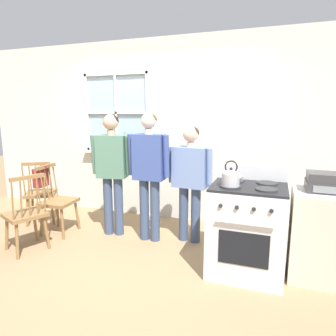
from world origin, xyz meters
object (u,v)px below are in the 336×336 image
object	(u,v)px
side_counter	(320,235)
person_elderly_left	(112,164)
chair_center_cluster	(26,215)
person_adult_right	(190,174)
person_teen_center	(149,166)
stove	(247,228)
chair_near_wall	(41,194)
kettle	(231,177)
handbag	(41,177)
chair_by_window	(57,202)
potted_plant	(125,146)
stereo	(325,182)

from	to	relation	value
side_counter	person_elderly_left	bearing A→B (deg)	173.23
chair_center_cluster	side_counter	bearing A→B (deg)	122.34
person_adult_right	person_teen_center	bearing A→B (deg)	-159.27
person_adult_right	stove	distance (m)	1.01
chair_near_wall	kettle	world-z (taller)	kettle
handbag	chair_by_window	bearing A→B (deg)	3.62
kettle	person_teen_center	bearing A→B (deg)	153.84
stove	potted_plant	distance (m)	2.43
handbag	side_counter	world-z (taller)	handbag
handbag	stereo	xyz separation A→B (m)	(3.43, -0.08, 0.22)
person_elderly_left	stove	bearing A→B (deg)	-23.42
chair_by_window	person_elderly_left	distance (m)	0.93
stereo	handbag	bearing A→B (deg)	178.59
potted_plant	handbag	size ratio (longest dim) A/B	1.13
person_teen_center	kettle	distance (m)	1.20
chair_by_window	person_adult_right	world-z (taller)	person_adult_right
chair_by_window	person_adult_right	size ratio (longest dim) A/B	0.64
person_teen_center	person_adult_right	world-z (taller)	person_teen_center
potted_plant	side_counter	world-z (taller)	potted_plant
potted_plant	side_counter	size ratio (longest dim) A/B	0.38
side_counter	stereo	size ratio (longest dim) A/B	2.65
person_teen_center	stereo	distance (m)	1.95
chair_center_cluster	person_adult_right	distance (m)	2.02
stereo	chair_center_cluster	bearing A→B (deg)	-171.80
person_adult_right	stove	world-z (taller)	person_adult_right
chair_near_wall	person_teen_center	bearing A→B (deg)	147.43
person_teen_center	potted_plant	distance (m)	1.12
stove	stereo	distance (m)	0.86
chair_center_cluster	potted_plant	bearing A→B (deg)	-173.88
chair_center_cluster	kettle	world-z (taller)	kettle
chair_center_cluster	handbag	bearing A→B (deg)	-132.36
person_elderly_left	person_teen_center	distance (m)	0.53
person_elderly_left	person_teen_center	world-z (taller)	person_teen_center
potted_plant	chair_center_cluster	bearing A→B (deg)	-107.66
person_adult_right	handbag	bearing A→B (deg)	-164.95
kettle	chair_by_window	bearing A→B (deg)	172.10
kettle	chair_center_cluster	bearing A→B (deg)	-174.32
potted_plant	side_counter	bearing A→B (deg)	-22.15
potted_plant	stereo	distance (m)	2.92
stereo	stove	bearing A→B (deg)	-172.07
chair_center_cluster	handbag	xyz separation A→B (m)	(-0.24, 0.54, 0.33)
side_counter	potted_plant	bearing A→B (deg)	157.85
chair_near_wall	potted_plant	distance (m)	1.44
chair_by_window	person_adult_right	distance (m)	1.85
chair_center_cluster	handbag	size ratio (longest dim) A/B	3.06
potted_plant	stereo	world-z (taller)	potted_plant
chair_near_wall	chair_center_cluster	xyz separation A→B (m)	(0.51, -0.80, 0.00)
chair_near_wall	person_adult_right	world-z (taller)	person_adult_right
person_teen_center	side_counter	size ratio (longest dim) A/B	1.81
stove	kettle	bearing A→B (deg)	-141.49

